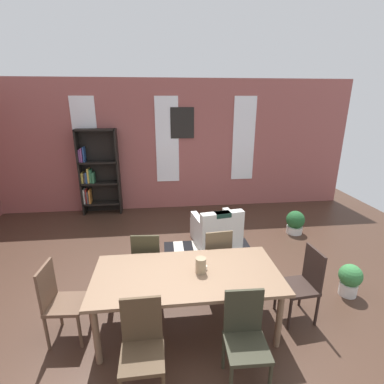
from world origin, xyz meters
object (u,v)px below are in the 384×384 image
object	(u,v)px
dining_chair_head_left	(59,300)
potted_plant_corner	(350,279)
armchair_white	(216,230)
dining_chair_far_right	(216,256)
dining_table	(187,279)
dining_chair_near_right	(245,336)
bookshelf_tall	(97,173)
potted_plant_by_shelf	(295,222)
dining_chair_near_left	(142,345)
dining_chair_far_left	(147,260)
vase_on_table	(201,265)
dining_chair_head_right	(304,282)

from	to	relation	value
dining_chair_head_left	potted_plant_corner	distance (m)	3.81
dining_chair_head_left	armchair_white	distance (m)	3.03
dining_chair_far_right	potted_plant_corner	distance (m)	1.91
dining_table	dining_chair_near_right	bearing A→B (deg)	-56.37
dining_chair_far_right	bookshelf_tall	distance (m)	3.94
dining_chair_head_left	potted_plant_by_shelf	bearing A→B (deg)	30.43
dining_table	dining_chair_near_right	distance (m)	0.90
potted_plant_corner	dining_table	bearing A→B (deg)	-171.85
dining_chair_near_left	potted_plant_corner	xyz separation A→B (m)	(2.83, 1.07, -0.25)
potted_plant_corner	dining_chair_near_left	bearing A→B (deg)	-159.28
dining_chair_near_right	dining_chair_far_left	world-z (taller)	same
dining_chair_far_right	armchair_white	size ratio (longest dim) A/B	1.03
dining_chair_near_right	potted_plant_corner	bearing A→B (deg)	30.00
dining_chair_near_left	dining_table	bearing A→B (deg)	56.46
dining_chair_head_left	dining_chair_far_right	xyz separation A→B (m)	(1.95, 0.73, 0.00)
dining_chair_far_right	potted_plant_by_shelf	bearing A→B (deg)	38.53
dining_chair_near_right	potted_plant_corner	size ratio (longest dim) A/B	2.01
dining_chair_far_left	potted_plant_corner	world-z (taller)	dining_chair_far_left
vase_on_table	dining_chair_head_right	xyz separation A→B (m)	(1.29, 0.01, -0.33)
dining_chair_near_left	potted_plant_corner	size ratio (longest dim) A/B	2.01
dining_chair_head_left	armchair_white	xyz separation A→B (m)	(2.22, 2.05, -0.23)
dining_chair_head_left	dining_chair_near_left	xyz separation A→B (m)	(0.97, -0.74, 0.00)
bookshelf_tall	potted_plant_corner	distance (m)	5.50
dining_chair_far_left	dining_chair_near_left	xyz separation A→B (m)	(0.01, -1.47, 0.00)
dining_chair_near_right	potted_plant_corner	xyz separation A→B (m)	(1.85, 1.07, -0.25)
dining_table	bookshelf_tall	distance (m)	4.32
dining_chair_far_left	bookshelf_tall	distance (m)	3.47
dining_table	vase_on_table	xyz separation A→B (m)	(0.16, 0.00, 0.17)
vase_on_table	dining_chair_far_left	size ratio (longest dim) A/B	0.20
dining_chair_head_right	dining_chair_far_right	size ratio (longest dim) A/B	1.00
armchair_white	vase_on_table	bearing A→B (deg)	-106.31
dining_chair_near_right	potted_plant_by_shelf	size ratio (longest dim) A/B	1.97
dining_chair_far_left	armchair_white	bearing A→B (deg)	46.49
dining_table	dining_chair_far_left	bearing A→B (deg)	123.85
dining_chair_head_right	potted_plant_by_shelf	xyz separation A→B (m)	(1.02, 2.31, -0.27)
dining_table	bookshelf_tall	xyz separation A→B (m)	(-1.76, 3.93, 0.33)
vase_on_table	armchair_white	world-z (taller)	vase_on_table
dining_chair_near_right	bookshelf_tall	xyz separation A→B (m)	(-2.25, 4.66, 0.49)
dining_chair_near_right	dining_chair_far_right	distance (m)	1.47
armchair_white	potted_plant_by_shelf	xyz separation A→B (m)	(1.71, 0.25, -0.03)
dining_chair_head_left	armchair_white	bearing A→B (deg)	42.80
dining_chair_near_left	dining_chair_head_right	bearing A→B (deg)	20.88
dining_chair_near_left	armchair_white	xyz separation A→B (m)	(1.25, 2.79, -0.23)
potted_plant_by_shelf	dining_chair_far_right	bearing A→B (deg)	-141.47
dining_chair_head_left	armchair_white	size ratio (longest dim) A/B	1.03
vase_on_table	potted_plant_by_shelf	bearing A→B (deg)	44.99
dining_chair_head_left	potted_plant_corner	world-z (taller)	dining_chair_head_left
vase_on_table	dining_chair_near_left	distance (m)	1.03
dining_table	dining_chair_far_right	world-z (taller)	dining_chair_far_right
vase_on_table	dining_chair_far_right	distance (m)	0.87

